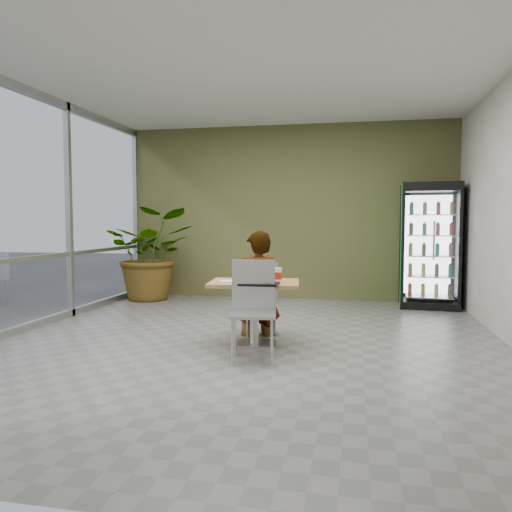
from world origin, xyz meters
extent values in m
plane|color=slate|center=(0.00, 0.00, 0.00)|extent=(7.00, 7.00, 0.00)
cube|color=tan|center=(0.10, -0.09, 0.73)|extent=(1.08, 0.81, 0.04)
cylinder|color=#ADAFB2|center=(0.10, -0.09, 0.35)|extent=(0.10, 0.10, 0.71)
cube|color=#ADAFB2|center=(0.10, -0.09, 0.02)|extent=(0.55, 0.46, 0.04)
cube|color=#ADAFB2|center=(0.03, 0.51, 0.44)|extent=(0.54, 0.54, 0.03)
cube|color=#ADAFB2|center=(0.11, 0.33, 0.69)|extent=(0.39, 0.19, 0.49)
cylinder|color=#ADAFB2|center=(0.13, 0.74, 0.22)|extent=(0.02, 0.02, 0.44)
cylinder|color=#ADAFB2|center=(-0.20, 0.61, 0.22)|extent=(0.02, 0.02, 0.44)
cylinder|color=#ADAFB2|center=(0.27, 0.42, 0.22)|extent=(0.02, 0.02, 0.44)
cylinder|color=#ADAFB2|center=(-0.06, 0.28, 0.22)|extent=(0.02, 0.02, 0.44)
cube|color=#ADAFB2|center=(0.21, -0.71, 0.49)|extent=(0.53, 0.53, 0.03)
cube|color=#ADAFB2|center=(0.18, -0.50, 0.76)|extent=(0.46, 0.11, 0.54)
cylinder|color=#ADAFB2|center=(0.05, -0.94, 0.24)|extent=(0.03, 0.03, 0.49)
cylinder|color=#ADAFB2|center=(0.44, -0.87, 0.24)|extent=(0.03, 0.03, 0.49)
cylinder|color=#ADAFB2|center=(-0.01, -0.55, 0.24)|extent=(0.03, 0.03, 0.49)
cylinder|color=#ADAFB2|center=(0.37, -0.49, 0.24)|extent=(0.03, 0.03, 0.49)
imported|color=black|center=(0.03, 0.46, 0.51)|extent=(0.70, 0.59, 1.62)
cylinder|color=white|center=(0.04, -0.06, 0.76)|extent=(0.23, 0.23, 0.01)
cylinder|color=white|center=(0.38, -0.07, 0.82)|extent=(0.08, 0.08, 0.15)
cylinder|color=red|center=(0.38, -0.07, 0.82)|extent=(0.09, 0.09, 0.08)
cylinder|color=white|center=(0.38, -0.07, 0.90)|extent=(0.09, 0.09, 0.01)
cube|color=white|center=(-0.19, -0.24, 0.76)|extent=(0.17, 0.17, 0.02)
cube|color=black|center=(0.22, -0.40, 0.76)|extent=(0.42, 0.30, 0.02)
cube|color=black|center=(2.46, 3.03, 1.03)|extent=(0.99, 0.80, 2.07)
cube|color=green|center=(1.99, 3.03, 1.03)|extent=(0.08, 0.71, 2.03)
cube|color=silver|center=(2.46, 2.67, 1.05)|extent=(0.74, 0.08, 1.65)
imported|color=#275A24|center=(-2.44, 2.92, 0.84)|extent=(1.87, 1.75, 1.69)
camera|label=1|loc=(1.23, -5.67, 1.44)|focal=35.00mm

